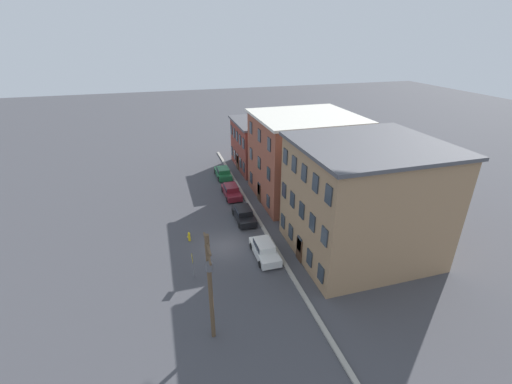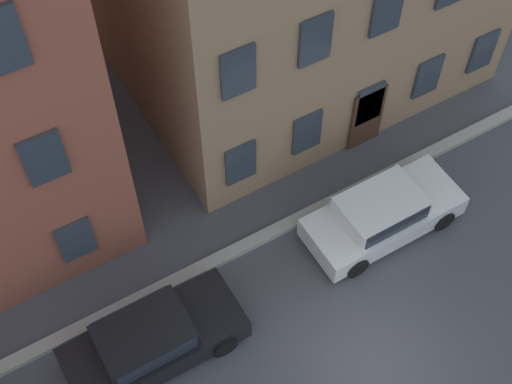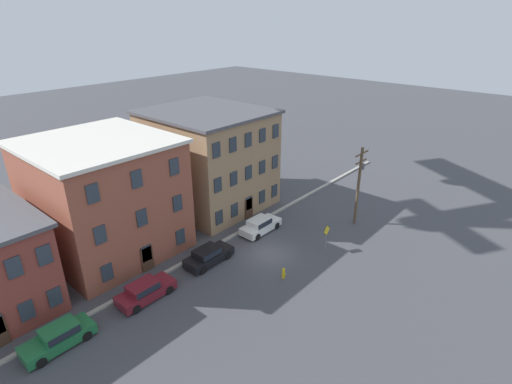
# 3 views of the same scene
# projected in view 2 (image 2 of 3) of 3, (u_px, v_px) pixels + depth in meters

# --- Properties ---
(ground_plane) EXTENTS (200.00, 200.00, 0.00)m
(ground_plane) POSITION_uv_depth(u_px,v_px,m) (371.00, 365.00, 17.50)
(ground_plane) COLOR #424247
(kerb_strip) EXTENTS (56.00, 0.36, 0.16)m
(kerb_strip) POSITION_uv_depth(u_px,v_px,m) (276.00, 231.00, 19.69)
(kerb_strip) COLOR #9E998E
(kerb_strip) RESTS_ON ground_plane
(car_black) EXTENTS (4.40, 1.92, 1.43)m
(car_black) POSITION_uv_depth(u_px,v_px,m) (151.00, 340.00, 17.09)
(car_black) COLOR black
(car_black) RESTS_ON ground_plane
(car_white) EXTENTS (4.40, 1.92, 1.43)m
(car_white) POSITION_uv_depth(u_px,v_px,m) (382.00, 213.00, 19.23)
(car_white) COLOR silver
(car_white) RESTS_ON ground_plane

